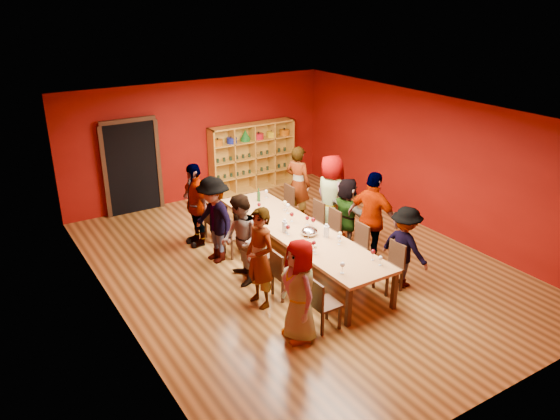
{
  "coord_description": "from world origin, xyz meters",
  "views": [
    {
      "loc": [
        -5.37,
        -7.9,
        5.05
      ],
      "look_at": [
        -0.28,
        0.21,
        1.15
      ],
      "focal_mm": 35.0,
      "sensor_mm": 36.0,
      "label": 1
    }
  ],
  "objects_px": {
    "chair_person_left_4": "(212,218)",
    "chair_person_right_3": "(315,219)",
    "spittoon_bowl": "(309,232)",
    "person_left_1": "(260,258)",
    "shelving_unit": "(252,154)",
    "person_left_4": "(195,204)",
    "wine_bottle": "(259,196)",
    "chair_person_left_1": "(282,272)",
    "chair_person_left_2": "(258,253)",
    "chair_person_right_2": "(330,228)",
    "person_left_0": "(299,291)",
    "person_right_4": "(298,184)",
    "person_right_3": "(331,197)",
    "chair_person_left_0": "(321,302)",
    "person_right_1": "(373,219)",
    "chair_person_right_0": "(392,264)",
    "person_left_3": "(214,220)",
    "person_left_2": "(240,240)",
    "person_right_0": "(405,247)",
    "chair_person_right_1": "(357,244)",
    "tasting_table": "(298,232)",
    "chair_person_left_3": "(232,233)",
    "person_right_2": "(347,213)",
    "chair_person_right_4": "(285,203)"
  },
  "relations": [
    {
      "from": "person_left_4",
      "to": "chair_person_right_0",
      "type": "bearing_deg",
      "value": 29.75
    },
    {
      "from": "chair_person_left_2",
      "to": "chair_person_right_2",
      "type": "bearing_deg",
      "value": 5.64
    },
    {
      "from": "person_left_3",
      "to": "person_left_4",
      "type": "bearing_deg",
      "value": 172.32
    },
    {
      "from": "chair_person_left_4",
      "to": "chair_person_right_3",
      "type": "distance_m",
      "value": 2.19
    },
    {
      "from": "person_left_3",
      "to": "chair_person_right_0",
      "type": "height_order",
      "value": "person_left_3"
    },
    {
      "from": "chair_person_left_0",
      "to": "person_right_0",
      "type": "relative_size",
      "value": 0.59
    },
    {
      "from": "person_left_2",
      "to": "chair_person_right_0",
      "type": "distance_m",
      "value": 2.75
    },
    {
      "from": "person_right_1",
      "to": "chair_person_right_2",
      "type": "xyz_separation_m",
      "value": [
        -0.35,
        0.86,
        -0.44
      ]
    },
    {
      "from": "person_right_1",
      "to": "person_right_2",
      "type": "height_order",
      "value": "person_right_1"
    },
    {
      "from": "chair_person_left_3",
      "to": "spittoon_bowl",
      "type": "height_order",
      "value": "spittoon_bowl"
    },
    {
      "from": "shelving_unit",
      "to": "person_right_0",
      "type": "height_order",
      "value": "shelving_unit"
    },
    {
      "from": "person_left_3",
      "to": "chair_person_right_1",
      "type": "distance_m",
      "value": 2.81
    },
    {
      "from": "chair_person_right_0",
      "to": "chair_person_left_3",
      "type": "bearing_deg",
      "value": 124.12
    },
    {
      "from": "person_left_2",
      "to": "person_right_0",
      "type": "height_order",
      "value": "person_left_2"
    },
    {
      "from": "chair_person_left_3",
      "to": "chair_person_right_4",
      "type": "height_order",
      "value": "same"
    },
    {
      "from": "chair_person_left_4",
      "to": "chair_person_left_2",
      "type": "bearing_deg",
      "value": -90.0
    },
    {
      "from": "person_right_1",
      "to": "chair_person_right_3",
      "type": "xyz_separation_m",
      "value": [
        -0.35,
        1.41,
        -0.44
      ]
    },
    {
      "from": "person_left_0",
      "to": "chair_person_right_1",
      "type": "distance_m",
      "value": 2.62
    },
    {
      "from": "chair_person_left_0",
      "to": "chair_person_right_3",
      "type": "xyz_separation_m",
      "value": [
        1.82,
        2.74,
        0.0
      ]
    },
    {
      "from": "chair_person_right_3",
      "to": "spittoon_bowl",
      "type": "height_order",
      "value": "spittoon_bowl"
    },
    {
      "from": "tasting_table",
      "to": "person_left_1",
      "type": "distance_m",
      "value": 1.6
    },
    {
      "from": "person_left_1",
      "to": "chair_person_right_1",
      "type": "relative_size",
      "value": 1.98
    },
    {
      "from": "person_right_0",
      "to": "person_right_4",
      "type": "height_order",
      "value": "person_right_4"
    },
    {
      "from": "chair_person_left_4",
      "to": "person_right_1",
      "type": "relative_size",
      "value": 0.47
    },
    {
      "from": "person_right_0",
      "to": "chair_person_right_1",
      "type": "relative_size",
      "value": 1.71
    },
    {
      "from": "person_left_1",
      "to": "chair_person_right_0",
      "type": "xyz_separation_m",
      "value": [
        2.26,
        -0.8,
        -0.39
      ]
    },
    {
      "from": "tasting_table",
      "to": "person_right_3",
      "type": "distance_m",
      "value": 1.53
    },
    {
      "from": "person_left_2",
      "to": "chair_person_left_3",
      "type": "distance_m",
      "value": 1.15
    },
    {
      "from": "person_left_1",
      "to": "person_left_4",
      "type": "distance_m",
      "value": 2.8
    },
    {
      "from": "chair_person_right_2",
      "to": "chair_person_right_3",
      "type": "distance_m",
      "value": 0.56
    },
    {
      "from": "shelving_unit",
      "to": "person_left_2",
      "type": "height_order",
      "value": "shelving_unit"
    },
    {
      "from": "chair_person_left_2",
      "to": "person_right_4",
      "type": "bearing_deg",
      "value": 41.15
    },
    {
      "from": "chair_person_left_1",
      "to": "person_right_3",
      "type": "bearing_deg",
      "value": 35.32
    },
    {
      "from": "wine_bottle",
      "to": "chair_person_right_3",
      "type": "bearing_deg",
      "value": -51.46
    },
    {
      "from": "person_left_2",
      "to": "person_right_3",
      "type": "height_order",
      "value": "person_right_3"
    },
    {
      "from": "chair_person_left_1",
      "to": "person_left_1",
      "type": "relative_size",
      "value": 0.5
    },
    {
      "from": "person_left_4",
      "to": "chair_person_right_2",
      "type": "bearing_deg",
      "value": 49.47
    },
    {
      "from": "person_right_4",
      "to": "chair_person_right_0",
      "type": "bearing_deg",
      "value": 152.83
    },
    {
      "from": "shelving_unit",
      "to": "chair_person_left_1",
      "type": "height_order",
      "value": "shelving_unit"
    },
    {
      "from": "tasting_table",
      "to": "person_right_2",
      "type": "height_order",
      "value": "person_right_2"
    },
    {
      "from": "chair_person_right_4",
      "to": "person_left_3",
      "type": "bearing_deg",
      "value": -158.71
    },
    {
      "from": "person_right_1",
      "to": "person_left_1",
      "type": "bearing_deg",
      "value": 77.3
    },
    {
      "from": "person_left_1",
      "to": "shelving_unit",
      "type": "bearing_deg",
      "value": 146.15
    },
    {
      "from": "person_left_3",
      "to": "person_left_4",
      "type": "distance_m",
      "value": 0.91
    },
    {
      "from": "person_left_0",
      "to": "person_right_4",
      "type": "bearing_deg",
      "value": 154.59
    },
    {
      "from": "chair_person_right_3",
      "to": "chair_person_right_1",
      "type": "bearing_deg",
      "value": -90.0
    },
    {
      "from": "spittoon_bowl",
      "to": "chair_person_left_1",
      "type": "bearing_deg",
      "value": -150.34
    },
    {
      "from": "chair_person_left_1",
      "to": "chair_person_right_3",
      "type": "bearing_deg",
      "value": 41.07
    },
    {
      "from": "person_right_3",
      "to": "spittoon_bowl",
      "type": "xyz_separation_m",
      "value": [
        -1.28,
        -1.04,
        -0.1
      ]
    },
    {
      "from": "chair_person_left_0",
      "to": "person_right_1",
      "type": "xyz_separation_m",
      "value": [
        2.17,
        1.32,
        0.44
      ]
    }
  ]
}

